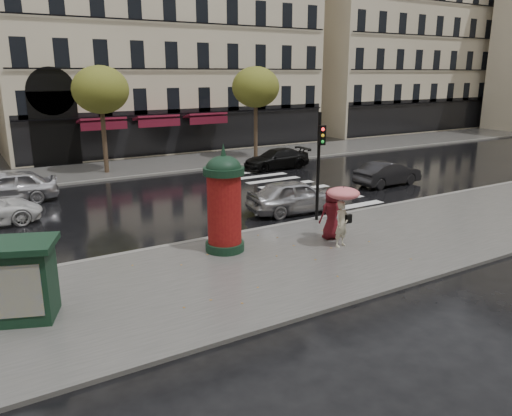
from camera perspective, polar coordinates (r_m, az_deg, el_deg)
ground at (r=17.83m, az=5.21°, el=-5.23°), size 160.00×160.00×0.00m
near_sidewalk at (r=17.44m, az=6.19°, el=-5.53°), size 90.00×7.00×0.12m
far_sidewalk at (r=34.45m, az=-13.87°, el=4.51°), size 90.00×6.00×0.12m
near_kerb at (r=20.16m, az=0.16°, el=-2.51°), size 90.00×0.25×0.14m
far_kerb at (r=31.65m, az=-12.21°, el=3.70°), size 90.00×0.25×0.14m
zebra_crossing at (r=28.69m, az=3.54°, el=2.71°), size 3.60×11.75×0.01m
bldg_far_corner at (r=46.52m, az=-11.72°, el=21.24°), size 26.00×14.00×22.90m
bldg_far_right at (r=62.00m, az=15.01°, el=19.48°), size 24.00×14.00×22.90m
tree_far_left at (r=32.41m, az=-17.35°, el=12.72°), size 3.40×3.40×6.64m
tree_far_right at (r=36.71m, az=-0.03°, el=13.61°), size 3.40×3.40×6.64m
woman_umbrella at (r=17.99m, az=9.87°, el=0.16°), size 1.17×1.17×2.25m
woman_red at (r=18.05m, az=-2.67°, el=-2.00°), size 0.78×0.64×1.50m
man_burgundy at (r=18.93m, az=8.64°, el=-0.64°), size 1.02×0.74×1.95m
morris_column at (r=17.28m, az=-3.66°, el=0.90°), size 1.42×1.42×3.81m
traffic_light at (r=20.86m, az=7.26°, el=5.90°), size 0.33×0.45×4.55m
newsstand at (r=13.98m, az=-25.11°, el=-7.40°), size 2.12×1.97×2.07m
car_silver at (r=22.80m, az=4.60°, el=1.38°), size 4.73×2.37×1.55m
car_darkgrey at (r=29.28m, az=14.83°, el=3.84°), size 4.20×1.60×1.37m
car_black at (r=33.29m, az=2.33°, el=5.63°), size 4.63×2.02×1.32m
car_far_silver at (r=27.27m, az=-26.56°, el=2.15°), size 4.82×2.31×1.59m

